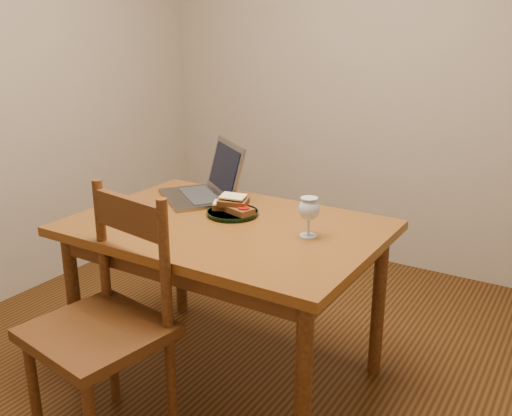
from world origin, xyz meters
The scene contains 10 objects.
floor centered at (0.00, 0.00, -0.01)m, with size 3.20×3.20×0.02m, color black.
back_wall centered at (0.00, 1.61, 1.30)m, with size 3.20×0.02×2.60m, color gray.
table centered at (-0.06, -0.06, 0.65)m, with size 1.30×0.90×0.74m.
chair centered at (-0.21, -0.65, 0.54)m, with size 0.53×0.51×0.50m.
plate centered at (-0.10, 0.05, 0.75)m, with size 0.23×0.23×0.02m, color black.
sandwich_cheese centered at (-0.14, 0.06, 0.78)m, with size 0.12×0.07×0.04m, color #381E0C, non-canonical shape.
sandwich_tomato centered at (-0.06, 0.04, 0.78)m, with size 0.13×0.08×0.04m, color #381E0C, non-canonical shape.
sandwich_top centered at (-0.10, 0.06, 0.81)m, with size 0.13×0.08×0.04m, color #381E0C, non-canonical shape.
milk_glass centered at (0.30, -0.01, 0.82)m, with size 0.09×0.09×0.16m, color white, non-canonical shape.
laptop centered at (-0.35, 0.22, 0.81)m, with size 0.50×0.49×0.27m.
Camera 1 is at (1.25, -1.94, 1.56)m, focal length 40.00 mm.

